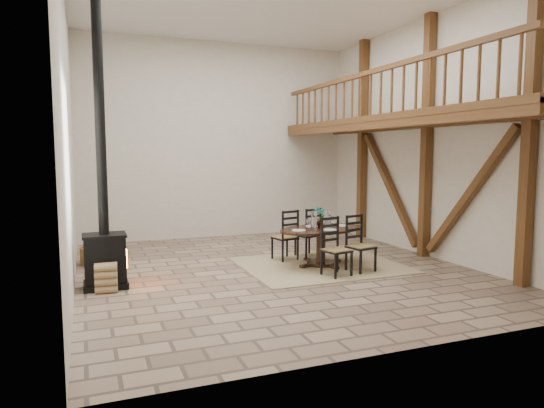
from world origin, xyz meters
name	(u,v)px	position (x,y,z in m)	size (l,w,h in m)	color
ground	(275,270)	(0.00, 0.00, 0.00)	(8.00, 8.00, 0.00)	#9F846A
room_shell	(334,109)	(1.19, 0.00, 3.01)	(7.02, 8.02, 5.01)	silver
rug	(321,265)	(0.94, -0.02, 0.01)	(3.00, 2.50, 0.02)	tan
dining_table	(321,244)	(0.94, -0.02, 0.43)	(1.99, 2.17, 1.15)	black
wood_stove	(104,220)	(-3.02, -0.15, 1.12)	(0.69, 0.53, 5.00)	black
log_basket	(94,255)	(-3.16, 1.69, 0.19)	(0.53, 0.53, 0.43)	brown
log_stack	(107,276)	(-3.02, -0.32, 0.23)	(0.38, 0.49, 0.47)	tan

